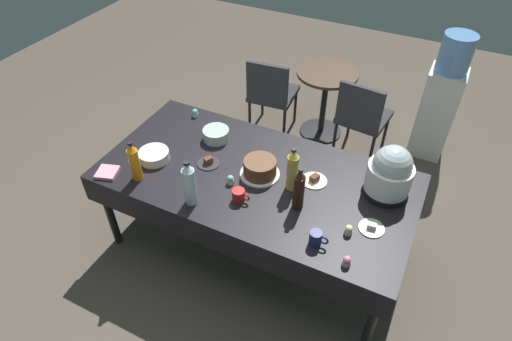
% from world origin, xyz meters
% --- Properties ---
extents(ground, '(9.00, 9.00, 0.00)m').
position_xyz_m(ground, '(0.00, 0.00, 0.00)').
color(ground, brown).
extents(potluck_table, '(2.20, 1.10, 0.75)m').
position_xyz_m(potluck_table, '(0.00, 0.00, 0.69)').
color(potluck_table, black).
rests_on(potluck_table, ground).
extents(frosted_layer_cake, '(0.28, 0.28, 0.13)m').
position_xyz_m(frosted_layer_cake, '(0.02, 0.02, 0.81)').
color(frosted_layer_cake, silver).
rests_on(frosted_layer_cake, potluck_table).
extents(slow_cooker, '(0.31, 0.31, 0.37)m').
position_xyz_m(slow_cooker, '(0.85, 0.24, 0.92)').
color(slow_cooker, black).
rests_on(slow_cooker, potluck_table).
extents(glass_salad_bowl, '(0.20, 0.20, 0.09)m').
position_xyz_m(glass_salad_bowl, '(-0.46, 0.24, 0.79)').
color(glass_salad_bowl, '#B2C6BC').
rests_on(glass_salad_bowl, potluck_table).
extents(ceramic_snack_bowl, '(0.22, 0.22, 0.07)m').
position_xyz_m(ceramic_snack_bowl, '(-0.74, -0.17, 0.79)').
color(ceramic_snack_bowl, silver).
rests_on(ceramic_snack_bowl, potluck_table).
extents(dessert_plate_cream, '(0.18, 0.18, 0.05)m').
position_xyz_m(dessert_plate_cream, '(0.38, 0.13, 0.76)').
color(dessert_plate_cream, beige).
rests_on(dessert_plate_cream, potluck_table).
extents(dessert_plate_charcoal, '(0.16, 0.16, 0.05)m').
position_xyz_m(dessert_plate_charcoal, '(-0.36, -0.03, 0.76)').
color(dessert_plate_charcoal, '#2D2D33').
rests_on(dessert_plate_charcoal, potluck_table).
extents(dessert_plate_sage, '(0.16, 0.16, 0.04)m').
position_xyz_m(dessert_plate_sage, '(0.85, -0.12, 0.76)').
color(dessert_plate_sage, '#8CA87F').
rests_on(dessert_plate_sage, potluck_table).
extents(cupcake_berry, '(0.05, 0.05, 0.07)m').
position_xyz_m(cupcake_berry, '(-0.77, 0.43, 0.78)').
color(cupcake_berry, beige).
rests_on(cupcake_berry, potluck_table).
extents(cupcake_vanilla, '(0.05, 0.05, 0.07)m').
position_xyz_m(cupcake_vanilla, '(-0.12, -0.14, 0.78)').
color(cupcake_vanilla, beige).
rests_on(cupcake_vanilla, potluck_table).
extents(cupcake_mint, '(0.05, 0.05, 0.07)m').
position_xyz_m(cupcake_mint, '(0.79, -0.45, 0.78)').
color(cupcake_mint, beige).
rests_on(cupcake_mint, potluck_table).
extents(cupcake_lemon, '(0.05, 0.05, 0.07)m').
position_xyz_m(cupcake_lemon, '(0.73, -0.22, 0.78)').
color(cupcake_lemon, beige).
rests_on(cupcake_lemon, potluck_table).
extents(soda_bottle_orange_juice, '(0.07, 0.07, 0.31)m').
position_xyz_m(soda_bottle_orange_juice, '(-0.73, -0.38, 0.89)').
color(soda_bottle_orange_juice, orange).
rests_on(soda_bottle_orange_juice, potluck_table).
extents(soda_bottle_water, '(0.08, 0.08, 0.34)m').
position_xyz_m(soda_bottle_water, '(-0.27, -0.41, 0.91)').
color(soda_bottle_water, silver).
rests_on(soda_bottle_water, potluck_table).
extents(soda_bottle_cola, '(0.07, 0.07, 0.32)m').
position_xyz_m(soda_bottle_cola, '(0.37, -0.14, 0.90)').
color(soda_bottle_cola, '#33190F').
rests_on(soda_bottle_cola, potluck_table).
extents(soda_bottle_ginger_ale, '(0.08, 0.08, 0.34)m').
position_xyz_m(soda_bottle_ginger_ale, '(0.27, 0.00, 0.91)').
color(soda_bottle_ginger_ale, gold).
rests_on(soda_bottle_ginger_ale, potluck_table).
extents(coffee_mug_red, '(0.12, 0.08, 0.08)m').
position_xyz_m(coffee_mug_red, '(0.00, -0.26, 0.79)').
color(coffee_mug_red, '#B2231E').
rests_on(coffee_mug_red, potluck_table).
extents(coffee_mug_navy, '(0.12, 0.08, 0.10)m').
position_xyz_m(coffee_mug_navy, '(0.58, -0.38, 0.80)').
color(coffee_mug_navy, navy).
rests_on(coffee_mug_navy, potluck_table).
extents(paper_napkin_stack, '(0.18, 0.18, 0.02)m').
position_xyz_m(paper_napkin_stack, '(-0.95, -0.44, 0.76)').
color(paper_napkin_stack, pink).
rests_on(paper_napkin_stack, potluck_table).
extents(maroon_chair_left, '(0.48, 0.48, 0.85)m').
position_xyz_m(maroon_chair_left, '(-0.54, 1.45, 0.49)').
color(maroon_chair_left, '#333338').
rests_on(maroon_chair_left, ground).
extents(maroon_chair_right, '(0.49, 0.49, 0.85)m').
position_xyz_m(maroon_chair_right, '(0.39, 1.45, 0.49)').
color(maroon_chair_right, '#333338').
rests_on(maroon_chair_right, ground).
extents(round_cafe_table, '(0.60, 0.60, 0.72)m').
position_xyz_m(round_cafe_table, '(-0.05, 1.68, 0.50)').
color(round_cafe_table, '#473323').
rests_on(round_cafe_table, ground).
extents(water_cooler, '(0.32, 0.32, 1.24)m').
position_xyz_m(water_cooler, '(1.01, 1.85, 0.59)').
color(water_cooler, silver).
rests_on(water_cooler, ground).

